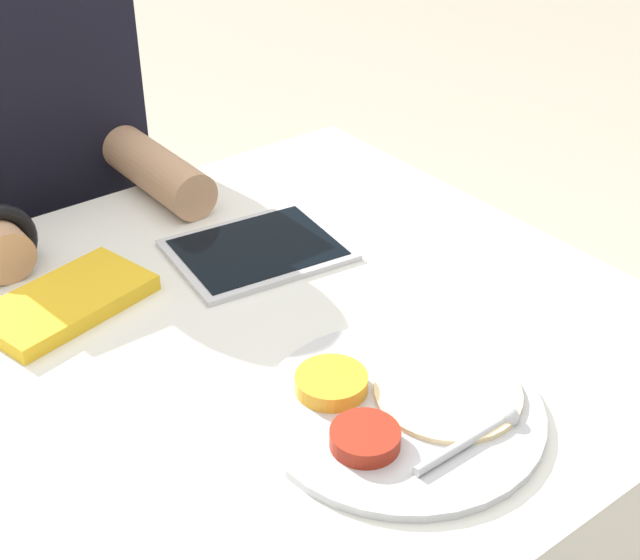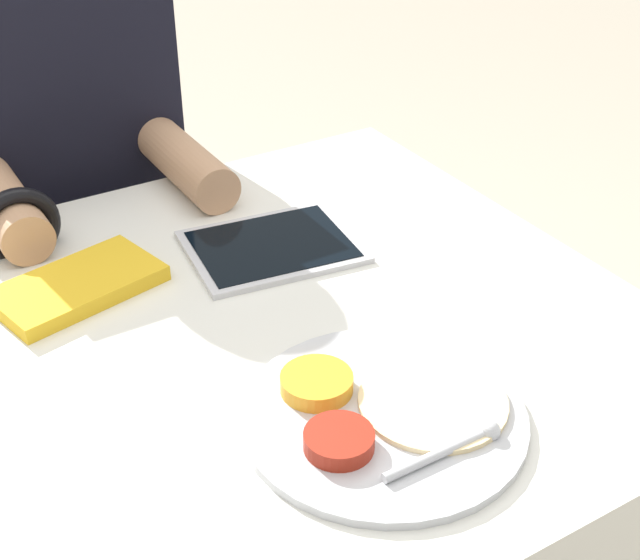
{
  "view_description": "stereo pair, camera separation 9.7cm",
  "coord_description": "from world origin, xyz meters",
  "px_view_note": "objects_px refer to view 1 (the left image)",
  "views": [
    {
      "loc": [
        -0.38,
        -0.71,
        1.34
      ],
      "look_at": [
        0.14,
        -0.03,
        0.8
      ],
      "focal_mm": 50.0,
      "sensor_mm": 36.0,
      "label": 1
    },
    {
      "loc": [
        -0.3,
        -0.76,
        1.34
      ],
      "look_at": [
        0.14,
        -0.03,
        0.8
      ],
      "focal_mm": 50.0,
      "sensor_mm": 36.0,
      "label": 2
    }
  ],
  "objects_px": {
    "red_notebook": "(67,302)",
    "tablet_device": "(257,250)",
    "person_diner": "(39,260)",
    "thali_tray": "(400,408)"
  },
  "relations": [
    {
      "from": "red_notebook",
      "to": "person_diner",
      "type": "height_order",
      "value": "person_diner"
    },
    {
      "from": "tablet_device",
      "to": "person_diner",
      "type": "relative_size",
      "value": 0.2
    },
    {
      "from": "red_notebook",
      "to": "tablet_device",
      "type": "height_order",
      "value": "red_notebook"
    },
    {
      "from": "red_notebook",
      "to": "tablet_device",
      "type": "relative_size",
      "value": 0.91
    },
    {
      "from": "thali_tray",
      "to": "red_notebook",
      "type": "relative_size",
      "value": 1.33
    },
    {
      "from": "thali_tray",
      "to": "tablet_device",
      "type": "relative_size",
      "value": 1.21
    },
    {
      "from": "red_notebook",
      "to": "tablet_device",
      "type": "xyz_separation_m",
      "value": [
        0.25,
        -0.03,
        -0.0
      ]
    },
    {
      "from": "red_notebook",
      "to": "tablet_device",
      "type": "bearing_deg",
      "value": -7.24
    },
    {
      "from": "red_notebook",
      "to": "tablet_device",
      "type": "distance_m",
      "value": 0.26
    },
    {
      "from": "red_notebook",
      "to": "person_diner",
      "type": "relative_size",
      "value": 0.18
    }
  ]
}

